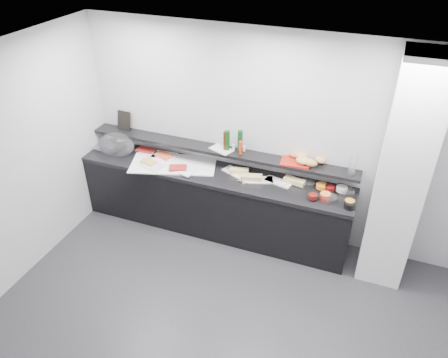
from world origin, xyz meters
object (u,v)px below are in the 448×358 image
(sandwich_plate_mid, at_px, (258,180))
(condiment_tray, at_px, (222,149))
(framed_print, at_px, (124,120))
(carafe, at_px, (353,164))
(cloche_base, at_px, (108,149))
(bread_tray, at_px, (295,162))

(sandwich_plate_mid, relative_size, condiment_tray, 1.29)
(framed_print, height_order, carafe, carafe)
(cloche_base, relative_size, framed_print, 1.53)
(sandwich_plate_mid, relative_size, bread_tray, 1.08)
(framed_print, xyz_separation_m, bread_tray, (2.43, -0.06, -0.12))
(condiment_tray, xyz_separation_m, bread_tray, (0.96, 0.02, 0.00))
(sandwich_plate_mid, bearing_deg, condiment_tray, 144.18)
(cloche_base, xyz_separation_m, framed_print, (0.17, 0.23, 0.36))
(bread_tray, relative_size, carafe, 1.17)
(cloche_base, height_order, sandwich_plate_mid, cloche_base)
(condiment_tray, relative_size, bread_tray, 0.84)
(sandwich_plate_mid, xyz_separation_m, framed_print, (-2.02, 0.22, 0.37))
(sandwich_plate_mid, height_order, condiment_tray, condiment_tray)
(sandwich_plate_mid, relative_size, carafe, 1.26)
(cloche_base, bearing_deg, condiment_tray, 17.13)
(sandwich_plate_mid, height_order, bread_tray, bread_tray)
(cloche_base, height_order, carafe, carafe)
(condiment_tray, bearing_deg, carafe, 19.76)
(bread_tray, bearing_deg, cloche_base, 177.96)
(framed_print, height_order, condiment_tray, framed_print)
(sandwich_plate_mid, bearing_deg, cloche_base, 159.79)
(framed_print, bearing_deg, sandwich_plate_mid, -2.50)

